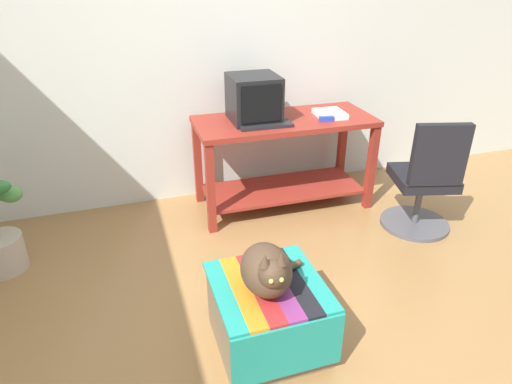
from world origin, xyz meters
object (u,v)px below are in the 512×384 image
at_px(ottoman_with_blanket, 268,315).
at_px(stapler, 327,119).
at_px(cat, 267,270).
at_px(tv_monitor, 254,99).
at_px(keyboard, 265,125).
at_px(desk, 284,148).
at_px(office_chair, 425,184).
at_px(book, 330,114).

xyz_separation_m(ottoman_with_blanket, stapler, (0.92, 1.30, 0.57)).
distance_m(ottoman_with_blanket, cat, 0.33).
height_order(tv_monitor, stapler, tv_monitor).
xyz_separation_m(keyboard, ottoman_with_blanket, (-0.44, -1.33, -0.56)).
bearing_deg(cat, stapler, 59.80).
xyz_separation_m(desk, office_chair, (0.85, -0.70, -0.13)).
xyz_separation_m(desk, keyboard, (-0.20, -0.13, 0.25)).
xyz_separation_m(book, cat, (-1.02, -1.44, -0.25)).
relative_size(ottoman_with_blanket, office_chair, 0.66).
xyz_separation_m(book, ottoman_with_blanket, (-1.00, -1.41, -0.57)).
distance_m(keyboard, stapler, 0.49).
bearing_deg(desk, office_chair, -38.79).
height_order(tv_monitor, book, tv_monitor).
bearing_deg(keyboard, desk, 35.01).
bearing_deg(ottoman_with_blanket, stapler, 54.71).
relative_size(tv_monitor, stapler, 3.53).
bearing_deg(office_chair, cat, 43.06).
xyz_separation_m(desk, cat, (-0.66, -1.50, 0.01)).
bearing_deg(cat, keyboard, 76.45).
bearing_deg(tv_monitor, stapler, -19.68).
height_order(office_chair, stapler, office_chair).
bearing_deg(stapler, office_chair, -126.01).
distance_m(keyboard, book, 0.57).
xyz_separation_m(keyboard, stapler, (0.49, -0.03, 0.01)).
height_order(book, stapler, same).
height_order(desk, keyboard, keyboard).
height_order(book, office_chair, office_chair).
relative_size(keyboard, ottoman_with_blanket, 0.69).
distance_m(keyboard, office_chair, 1.25).
height_order(ottoman_with_blanket, office_chair, office_chair).
distance_m(office_chair, stapler, 0.87).
bearing_deg(office_chair, book, -38.15).
height_order(cat, stapler, stapler).
relative_size(keyboard, cat, 1.05).
bearing_deg(office_chair, ottoman_with_blanket, 42.29).
distance_m(desk, book, 0.45).
relative_size(keyboard, book, 1.62).
xyz_separation_m(tv_monitor, cat, (-0.42, -1.53, -0.40)).
height_order(desk, tv_monitor, tv_monitor).
distance_m(tv_monitor, office_chair, 1.42).
relative_size(book, office_chair, 0.28).
bearing_deg(stapler, desk, 68.89).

